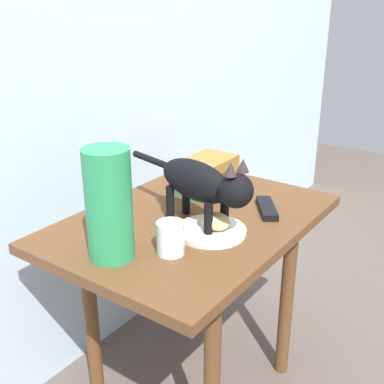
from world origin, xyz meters
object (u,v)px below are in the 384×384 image
(book_stack, at_px, (206,174))
(green_vase, at_px, (109,205))
(bread_roll, at_px, (216,221))
(candle_jar, at_px, (171,240))
(cat, at_px, (203,183))
(side_table, at_px, (192,243))
(plate, at_px, (211,231))
(tv_remote, at_px, (267,208))

(book_stack, distance_m, green_vase, 0.52)
(bread_roll, distance_m, candle_jar, 0.16)
(book_stack, xyz_separation_m, green_vase, (-0.51, -0.06, 0.08))
(cat, bearing_deg, book_stack, 32.47)
(bread_roll, xyz_separation_m, book_stack, (0.26, 0.21, 0.02))
(cat, bearing_deg, side_table, 58.76)
(green_vase, bearing_deg, side_table, -5.31)
(plate, distance_m, book_stack, 0.32)
(plate, xyz_separation_m, green_vase, (-0.25, 0.13, 0.13))
(cat, relative_size, green_vase, 1.69)
(green_vase, xyz_separation_m, tv_remote, (0.47, -0.19, -0.13))
(plate, relative_size, green_vase, 0.69)
(cat, xyz_separation_m, book_stack, (0.24, 0.15, -0.08))
(bread_roll, bearing_deg, side_table, 65.78)
(bread_roll, height_order, book_stack, book_stack)
(cat, distance_m, green_vase, 0.28)
(green_vase, bearing_deg, plate, -27.57)
(bread_roll, relative_size, green_vase, 0.29)
(plate, distance_m, green_vase, 0.31)
(side_table, relative_size, cat, 1.76)
(side_table, relative_size, plate, 4.30)
(plate, relative_size, book_stack, 0.87)
(plate, bearing_deg, bread_roll, -86.35)
(candle_jar, bearing_deg, book_stack, 22.72)
(tv_remote, bearing_deg, bread_roll, 132.00)
(plate, bearing_deg, cat, 69.35)
(candle_jar, bearing_deg, plate, -7.96)
(plate, height_order, cat, cat)
(book_stack, xyz_separation_m, candle_jar, (-0.41, -0.17, -0.02))
(green_vase, relative_size, candle_jar, 3.29)
(plate, relative_size, tv_remote, 1.28)
(plate, bearing_deg, green_vase, 152.43)
(bread_roll, bearing_deg, candle_jar, 166.99)
(bread_roll, height_order, tv_remote, bread_roll)
(side_table, distance_m, tv_remote, 0.25)
(tv_remote, bearing_deg, candle_jar, 131.13)
(side_table, bearing_deg, candle_jar, -158.52)
(candle_jar, relative_size, tv_remote, 0.57)
(side_table, bearing_deg, cat, -121.24)
(candle_jar, height_order, tv_remote, candle_jar)
(tv_remote, bearing_deg, green_vase, 121.23)
(green_vase, bearing_deg, candle_jar, -48.26)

